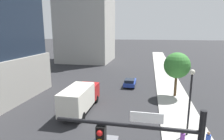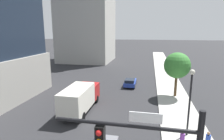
{
  "view_description": "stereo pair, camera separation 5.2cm",
  "coord_description": "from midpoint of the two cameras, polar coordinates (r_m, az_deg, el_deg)",
  "views": [
    {
      "loc": [
        5.51,
        -1.94,
        9.06
      ],
      "look_at": [
        1.82,
        16.44,
        5.12
      ],
      "focal_mm": 29.89,
      "sensor_mm": 36.0,
      "label": 1
    },
    {
      "loc": [
        5.56,
        -1.93,
        9.06
      ],
      "look_at": [
        1.82,
        16.44,
        5.12
      ],
      "focal_mm": 29.89,
      "sensor_mm": 36.0,
      "label": 2
    }
  ],
  "objects": [
    {
      "name": "construction_building",
      "position": [
        57.77,
        -7.72,
        15.47
      ],
      "size": [
        15.55,
        21.49,
        30.3
      ],
      "color": "#B2AFA8",
      "rests_on": "ground"
    },
    {
      "name": "car_blue",
      "position": [
        31.21,
        5.61,
        -3.75
      ],
      "size": [
        1.8,
        4.06,
        1.38
      ],
      "color": "#233D9E",
      "rests_on": "ground"
    },
    {
      "name": "box_truck",
      "position": [
        21.65,
        -9.63,
        -8.18
      ],
      "size": [
        2.4,
        7.52,
        3.03
      ],
      "color": "#B21E1E",
      "rests_on": "ground"
    },
    {
      "name": "street_tree",
      "position": [
        26.79,
        19.34,
        1.29
      ],
      "size": [
        3.53,
        3.53,
        6.1
      ],
      "color": "brown",
      "rests_on": "sidewalk"
    },
    {
      "name": "street_lamp",
      "position": [
        16.99,
        22.94,
        -6.54
      ],
      "size": [
        0.44,
        0.44,
        5.84
      ],
      "color": "black",
      "rests_on": "sidewalk"
    },
    {
      "name": "sidewalk",
      "position": [
        23.95,
        19.22,
        -10.87
      ],
      "size": [
        4.23,
        120.0,
        0.15
      ],
      "primitive_type": "cube",
      "color": "#B2AFA8",
      "rests_on": "ground"
    },
    {
      "name": "pedestrian_purple_shirt",
      "position": [
        15.99,
        20.74,
        -19.47
      ],
      "size": [
        0.34,
        0.34,
        1.57
      ],
      "color": "black",
      "rests_on": "sidewalk"
    }
  ]
}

